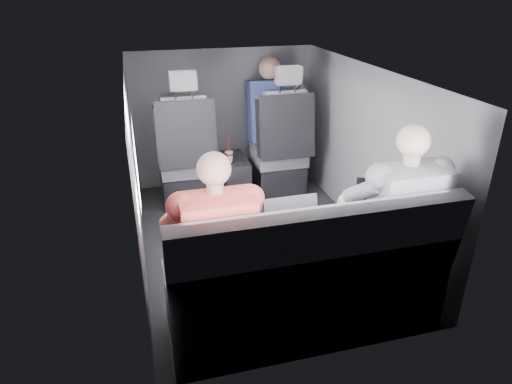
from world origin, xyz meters
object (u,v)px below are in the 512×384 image
object	(u,v)px
front_seat_left	(186,164)
passenger_rear_left	(214,245)
soda_cup	(229,157)
laptop_white	(207,229)
laptop_silver	(286,219)
center_console	(234,177)
rear_bench	(307,286)
passenger_front_right	(269,112)
laptop_black	(376,203)
passenger_rear_right	(391,217)
front_seat_right	(280,155)

from	to	relation	value
front_seat_left	passenger_rear_left	bearing A→B (deg)	-92.10
soda_cup	laptop_white	xyz separation A→B (m)	(-0.47, -1.59, 0.17)
laptop_silver	passenger_rear_left	xyz separation A→B (m)	(-0.47, -0.16, -0.02)
center_console	rear_bench	distance (m)	1.94
passenger_rear_left	passenger_front_right	world-z (taller)	passenger_front_right
laptop_white	laptop_black	distance (m)	1.10
front_seat_left	passenger_rear_left	xyz separation A→B (m)	(-0.07, -1.81, 0.21)
passenger_rear_right	passenger_rear_left	bearing A→B (deg)	179.95
center_console	front_seat_left	bearing A→B (deg)	-174.93
soda_cup	passenger_rear_right	xyz separation A→B (m)	(0.63, -1.74, 0.18)
laptop_white	passenger_front_right	world-z (taller)	passenger_front_right
passenger_rear_left	passenger_rear_right	xyz separation A→B (m)	(1.08, -0.00, 0.02)
passenger_rear_left	passenger_front_right	distance (m)	2.27
center_console	passenger_rear_left	bearing A→B (deg)	-105.62
rear_bench	passenger_rear_left	world-z (taller)	passenger_rear_left
soda_cup	passenger_rear_left	world-z (taller)	passenger_rear_left
passenger_front_right	center_console	bearing A→B (deg)	-152.24
laptop_white	center_console	bearing A→B (deg)	72.64
laptop_white	passenger_rear_left	xyz separation A→B (m)	(0.01, -0.15, -0.02)
center_console	laptop_silver	distance (m)	1.74
soda_cup	rear_bench	bearing A→B (deg)	-88.02
soda_cup	laptop_silver	world-z (taller)	laptop_silver
laptop_black	passenger_rear_left	size ratio (longest dim) A/B	0.37
laptop_black	passenger_front_right	world-z (taller)	passenger_front_right
rear_bench	soda_cup	xyz separation A→B (m)	(-0.06, 1.84, 0.15)
passenger_rear_right	passenger_front_right	bearing A→B (deg)	94.10
rear_bench	passenger_rear_left	bearing A→B (deg)	169.48
front_seat_right	rear_bench	bearing A→B (deg)	-103.31
passenger_rear_right	passenger_front_right	distance (m)	2.07
laptop_white	front_seat_right	bearing A→B (deg)	59.35
rear_bench	laptop_silver	size ratio (longest dim) A/B	4.98
passenger_rear_right	soda_cup	bearing A→B (deg)	109.76
front_seat_left	rear_bench	bearing A→B (deg)	-76.69
front_seat_right	passenger_rear_left	bearing A→B (deg)	-118.15
front_seat_right	passenger_rear_right	bearing A→B (deg)	-86.45
rear_bench	laptop_black	xyz separation A→B (m)	(0.57, 0.30, 0.33)
laptop_white	front_seat_left	bearing A→B (deg)	87.27
soda_cup	passenger_rear_right	distance (m)	1.86
front_seat_right	center_console	world-z (taller)	front_seat_right
front_seat_right	laptop_silver	world-z (taller)	front_seat_right
rear_bench	laptop_black	bearing A→B (deg)	27.67
laptop_white	laptop_black	world-z (taller)	laptop_black
rear_bench	laptop_white	xyz separation A→B (m)	(-0.53, 0.25, 0.32)
front_seat_right	passenger_rear_left	xyz separation A→B (m)	(-0.97, -1.81, 0.21)
laptop_black	front_seat_left	bearing A→B (deg)	122.37
center_console	passenger_rear_right	xyz separation A→B (m)	(0.56, -1.85, 0.43)
laptop_white	passenger_rear_left	world-z (taller)	passenger_rear_left
laptop_black	passenger_rear_left	distance (m)	1.10
passenger_front_right	laptop_white	bearing A→B (deg)	-116.28
rear_bench	laptop_white	size ratio (longest dim) A/B	3.87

